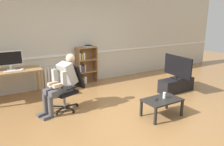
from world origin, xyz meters
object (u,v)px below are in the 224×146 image
Objects in this scene: tv_stand at (176,85)px; coffee_table at (162,101)px; computer_desk at (11,74)px; radiator at (59,77)px; person_seated at (62,82)px; keyboard at (13,71)px; computer_mouse at (22,70)px; spare_remote at (156,99)px; drinking_glass at (164,95)px; tv_screen at (178,67)px; bookshelf at (85,66)px; office_chair at (69,85)px; imac_monitor at (10,59)px.

coffee_table is (-1.43, -0.92, 0.15)m from tv_stand.
computer_desk is 1.70× the size of radiator.
person_seated is at bearing 140.79° from coffee_table.
keyboard is 1.37m from person_seated.
computer_mouse is at bearing -26.46° from computer_desk.
tv_stand is at bearing -21.20° from keyboard.
coffee_table is 0.14m from spare_remote.
computer_mouse is 0.10× the size of tv_stand.
drinking_glass is (-1.35, -0.91, 0.26)m from tv_stand.
drinking_glass is 0.21m from spare_remote.
tv_screen reaches higher than spare_remote.
office_chair is at bearing -126.04° from bookshelf.
computer_mouse is 0.08× the size of person_seated.
coffee_table is (1.66, -1.35, -0.33)m from person_seated.
radiator reaches higher than tv_stand.
computer_mouse is 0.10× the size of office_chair.
coffee_table is 5.28× the size of spare_remote.
imac_monitor reaches higher than drinking_glass.
tv_screen is (2.65, -2.05, 0.38)m from radiator.
bookshelf is 1.96m from person_seated.
computer_mouse is (0.24, -0.12, 0.12)m from computer_desk.
computer_desk is 1.18× the size of bookshelf.
keyboard is 0.33× the size of bookshelf.
keyboard is at bearing -157.09° from radiator.
spare_remote is at bearing 173.98° from drinking_glass.
radiator is (1.04, 0.51, -0.46)m from computer_mouse.
coffee_table is at bearing -147.04° from tv_stand.
tv_screen is (3.94, -1.66, 0.04)m from computer_desk.
computer_desk reaches higher than drinking_glass.
tv_screen is at bearing -22.56° from computer_mouse.
computer_desk is 13.94× the size of computer_mouse.
keyboard is 4.23m from tv_stand.
office_chair is at bearing 170.52° from tv_stand.
drinking_glass is (-1.35, -0.91, -0.26)m from tv_screen.
coffee_table is at bearing 127.66° from tv_screen.
computer_desk is 0.18m from keyboard.
keyboard is at bearing 73.54° from tv_screen.
computer_desk is 0.29m from computer_mouse.
bookshelf is (2.09, 0.29, -0.10)m from computer_desk.
radiator is at bearing 147.02° from person_seated.
spare_remote is (2.39, -2.54, -0.27)m from computer_desk.
tv_screen is at bearing 63.98° from person_seated.
bookshelf is at bearing 48.15° from tv_screen.
drinking_glass is 0.83× the size of spare_remote.
person_seated is 2.20m from drinking_glass.
office_chair is (1.00, -1.03, -0.24)m from keyboard.
spare_remote is (1.11, -2.93, 0.07)m from radiator.
bookshelf reaches higher than tv_stand.
computer_desk is at bearing -163.34° from person_seated.
coffee_table reaches higher than tv_stand.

